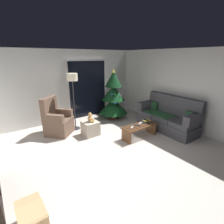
{
  "coord_description": "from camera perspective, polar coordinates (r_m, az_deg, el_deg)",
  "views": [
    {
      "loc": [
        -2.14,
        -2.8,
        2.27
      ],
      "look_at": [
        0.4,
        0.7,
        0.85
      ],
      "focal_mm": 27.4,
      "sensor_mm": 36.0,
      "label": 1
    }
  ],
  "objects": [
    {
      "name": "armchair",
      "position": [
        5.41,
        -17.8,
        -2.94
      ],
      "size": [
        0.97,
        0.97,
        1.13
      ],
      "color": "brown",
      "rests_on": "ground"
    },
    {
      "name": "christmas_tree",
      "position": [
        6.33,
        0.47,
        4.94
      ],
      "size": [
        1.06,
        1.06,
        1.83
      ],
      "color": "#4C1E19",
      "rests_on": "ground"
    },
    {
      "name": "cardboard_box_open_near_shelf",
      "position": [
        2.93,
        -24.94,
        -29.97
      ],
      "size": [
        0.35,
        0.53,
        0.37
      ],
      "color": "tan",
      "rests_on": "ground"
    },
    {
      "name": "ottoman",
      "position": [
        5.18,
        -7.19,
        -5.41
      ],
      "size": [
        0.44,
        0.44,
        0.42
      ],
      "primitive_type": "cube",
      "color": "#B2A893",
      "rests_on": "ground"
    },
    {
      "name": "ground_plane",
      "position": [
        4.2,
        1.24,
        -14.61
      ],
      "size": [
        7.0,
        7.0,
        0.0
      ],
      "primitive_type": "plane",
      "color": "#BCB2A8"
    },
    {
      "name": "book_stack",
      "position": [
        5.23,
        11.25,
        -2.98
      ],
      "size": [
        0.24,
        0.19,
        0.07
      ],
      "color": "#285684",
      "rests_on": "coffee_table"
    },
    {
      "name": "cell_phone",
      "position": [
        5.21,
        11.25,
        -2.6
      ],
      "size": [
        0.08,
        0.15,
        0.01
      ],
      "primitive_type": "cube",
      "rotation": [
        0.0,
        0.0,
        0.1
      ],
      "color": "black",
      "rests_on": "book_stack"
    },
    {
      "name": "couch",
      "position": [
        5.74,
        18.21,
        -1.79
      ],
      "size": [
        0.81,
        1.95,
        1.08
      ],
      "color": "#3D3D42",
      "rests_on": "ground"
    },
    {
      "name": "floor_lamp",
      "position": [
        5.35,
        -13.02,
        9.5
      ],
      "size": [
        0.32,
        0.32,
        1.78
      ],
      "color": "#2D2D30",
      "rests_on": "ground"
    },
    {
      "name": "coffee_table",
      "position": [
        5.02,
        9.13,
        -5.73
      ],
      "size": [
        1.1,
        0.4,
        0.38
      ],
      "color": "brown",
      "rests_on": "ground"
    },
    {
      "name": "wall_right",
      "position": [
        5.82,
        24.51,
        6.46
      ],
      "size": [
        0.12,
        6.0,
        2.5
      ],
      "primitive_type": "cube",
      "color": "silver",
      "rests_on": "ground"
    },
    {
      "name": "remote_white",
      "position": [
        5.09,
        9.35,
        -3.73
      ],
      "size": [
        0.16,
        0.09,
        0.02
      ],
      "primitive_type": "cube",
      "rotation": [
        0.0,
        0.0,
        1.91
      ],
      "color": "silver",
      "rests_on": "coffee_table"
    },
    {
      "name": "remote_silver",
      "position": [
        4.79,
        6.68,
        -5.06
      ],
      "size": [
        0.16,
        0.12,
        0.02
      ],
      "primitive_type": "cube",
      "rotation": [
        0.0,
        0.0,
        5.26
      ],
      "color": "#ADADB2",
      "rests_on": "coffee_table"
    },
    {
      "name": "patio_door_glass",
      "position": [
        6.65,
        -7.96,
        7.44
      ],
      "size": [
        1.5,
        0.02,
        2.1
      ],
      "primitive_type": "cube",
      "color": "black",
      "rests_on": "ground"
    },
    {
      "name": "teddy_bear_honey",
      "position": [
        5.05,
        -7.22,
        -1.96
      ],
      "size": [
        0.22,
        0.21,
        0.29
      ],
      "color": "tan",
      "rests_on": "ottoman"
    },
    {
      "name": "patio_door_frame",
      "position": [
        6.65,
        -8.06,
        7.88
      ],
      "size": [
        1.6,
        0.02,
        2.2
      ],
      "primitive_type": "cube",
      "color": "silver",
      "rests_on": "ground"
    },
    {
      "name": "wall_back",
      "position": [
        6.32,
        -15.87,
        8.21
      ],
      "size": [
        5.72,
        0.12,
        2.5
      ],
      "primitive_type": "cube",
      "color": "silver",
      "rests_on": "ground"
    },
    {
      "name": "remote_graphite",
      "position": [
        4.93,
        8.29,
        -4.43
      ],
      "size": [
        0.15,
        0.12,
        0.02
      ],
      "primitive_type": "cube",
      "rotation": [
        0.0,
        0.0,
        0.98
      ],
      "color": "#333338",
      "rests_on": "coffee_table"
    }
  ]
}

